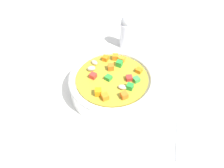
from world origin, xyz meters
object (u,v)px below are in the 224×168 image
soup_bowl_main (112,83)px  pepper_shaker (126,32)px  side_bowl_small (22,140)px  spoon (179,107)px

soup_bowl_main → pepper_shaker: bearing=-46.5°
side_bowl_small → soup_bowl_main: bearing=-84.0°
soup_bowl_main → side_bowl_small: soup_bowl_main is taller
spoon → side_bowl_small: size_ratio=1.59×
soup_bowl_main → spoon: 14.60cm
soup_bowl_main → pepper_shaker: size_ratio=1.99×
soup_bowl_main → side_bowl_small: bearing=96.0°
soup_bowl_main → spoon: bearing=-142.8°
soup_bowl_main → pepper_shaker: 17.00cm
spoon → pepper_shaker: (23.12, -3.53, 4.09)cm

